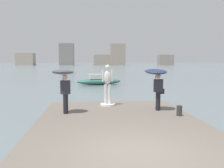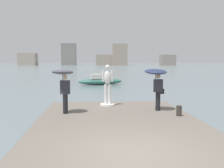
{
  "view_description": "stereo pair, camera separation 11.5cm",
  "coord_description": "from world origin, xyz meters",
  "px_view_note": "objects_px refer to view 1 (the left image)",
  "views": [
    {
      "loc": [
        -1.21,
        -6.32,
        2.78
      ],
      "look_at": [
        0.0,
        6.53,
        1.55
      ],
      "focal_mm": 40.51,
      "sensor_mm": 36.0,
      "label": 1
    },
    {
      "loc": [
        -1.09,
        -6.33,
        2.78
      ],
      "look_at": [
        0.0,
        6.53,
        1.55
      ],
      "focal_mm": 40.51,
      "sensor_mm": 36.0,
      "label": 2
    }
  ],
  "objects_px": {
    "onlooker_left": "(64,80)",
    "onlooker_right": "(157,78)",
    "mooring_bollard": "(179,111)",
    "boat_mid": "(99,81)",
    "statue_white_figure": "(108,88)"
  },
  "relations": [
    {
      "from": "onlooker_left",
      "to": "boat_mid",
      "type": "height_order",
      "value": "onlooker_left"
    },
    {
      "from": "onlooker_left",
      "to": "boat_mid",
      "type": "xyz_separation_m",
      "value": [
        2.23,
        17.2,
        -1.48
      ]
    },
    {
      "from": "onlooker_left",
      "to": "mooring_bollard",
      "type": "xyz_separation_m",
      "value": [
        4.94,
        -0.94,
        -1.3
      ]
    },
    {
      "from": "statue_white_figure",
      "to": "boat_mid",
      "type": "bearing_deg",
      "value": 89.41
    },
    {
      "from": "onlooker_left",
      "to": "boat_mid",
      "type": "bearing_deg",
      "value": 82.6
    },
    {
      "from": "statue_white_figure",
      "to": "mooring_bollard",
      "type": "relative_size",
      "value": 4.85
    },
    {
      "from": "statue_white_figure",
      "to": "boat_mid",
      "type": "height_order",
      "value": "statue_white_figure"
    },
    {
      "from": "onlooker_right",
      "to": "boat_mid",
      "type": "relative_size",
      "value": 0.38
    },
    {
      "from": "onlooker_right",
      "to": "mooring_bollard",
      "type": "bearing_deg",
      "value": -61.53
    },
    {
      "from": "statue_white_figure",
      "to": "onlooker_left",
      "type": "height_order",
      "value": "statue_white_figure"
    },
    {
      "from": "statue_white_figure",
      "to": "boat_mid",
      "type": "distance_m",
      "value": 15.43
    },
    {
      "from": "boat_mid",
      "to": "statue_white_figure",
      "type": "bearing_deg",
      "value": -90.59
    },
    {
      "from": "statue_white_figure",
      "to": "onlooker_right",
      "type": "bearing_deg",
      "value": -34.09
    },
    {
      "from": "statue_white_figure",
      "to": "onlooker_right",
      "type": "xyz_separation_m",
      "value": [
        2.2,
        -1.49,
        0.62
      ]
    },
    {
      "from": "onlooker_left",
      "to": "onlooker_right",
      "type": "height_order",
      "value": "onlooker_right"
    }
  ]
}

